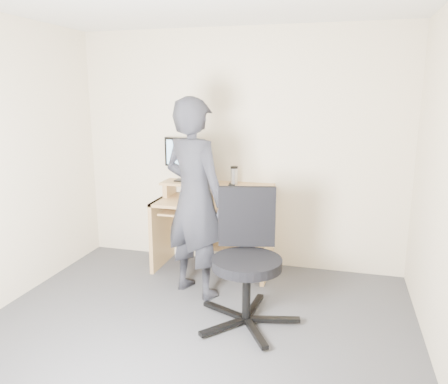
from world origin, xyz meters
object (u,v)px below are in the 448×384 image
at_px(monitor, 185,156).
at_px(office_chair, 247,253).
at_px(desk, 215,218).
at_px(person, 195,199).

xyz_separation_m(monitor, office_chair, (0.93, -1.11, -0.61)).
relative_size(desk, person, 0.66).
height_order(desk, person, person).
xyz_separation_m(monitor, person, (0.36, -0.73, -0.28)).
bearing_deg(office_chair, person, 133.92).
relative_size(monitor, office_chair, 0.46).
xyz_separation_m(office_chair, person, (-0.57, 0.37, 0.33)).
height_order(monitor, person, person).
height_order(desk, office_chair, office_chair).
bearing_deg(desk, person, -90.50).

